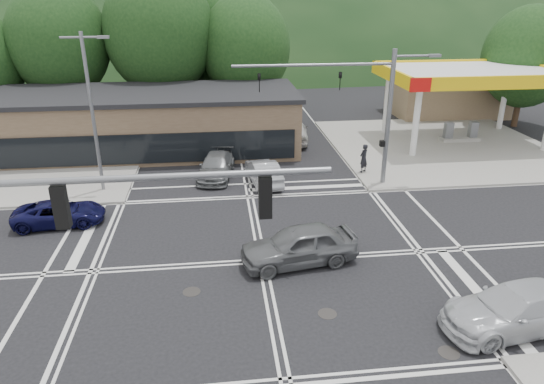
{
  "coord_description": "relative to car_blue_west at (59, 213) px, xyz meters",
  "views": [
    {
      "loc": [
        -1.74,
        -18.32,
        10.99
      ],
      "look_at": [
        0.95,
        4.42,
        1.4
      ],
      "focal_mm": 32.0,
      "sensor_mm": 36.0,
      "label": 1
    }
  ],
  "objects": [
    {
      "name": "convenience_store",
      "position": [
        29.77,
        20.17,
        1.29
      ],
      "size": [
        10.0,
        6.0,
        3.8
      ],
      "primitive_type": "cube",
      "color": "#846B4F",
      "rests_on": "ground"
    },
    {
      "name": "gas_station_canopy",
      "position": [
        26.76,
        11.16,
        4.43
      ],
      "size": [
        12.32,
        8.34,
        5.75
      ],
      "color": "silver",
      "rests_on": "ground"
    },
    {
      "name": "tree_n_b",
      "position": [
        3.77,
        19.17,
        7.18
      ],
      "size": [
        9.0,
        9.0,
        12.98
      ],
      "color": "#382619",
      "rests_on": "ground"
    },
    {
      "name": "car_silver_east",
      "position": [
        18.11,
        -10.33,
        0.17
      ],
      "size": [
        5.62,
        2.85,
        1.57
      ],
      "primitive_type": "imported",
      "rotation": [
        0.0,
        0.0,
        -1.45
      ],
      "color": "#B9BBC0",
      "rests_on": "ground"
    },
    {
      "name": "sidewalk_ne",
      "position": [
        24.77,
        10.17,
        -0.53
      ],
      "size": [
        16.0,
        16.0,
        0.15
      ],
      "primitive_type": "cube",
      "color": "gray",
      "rests_on": "ground"
    },
    {
      "name": "pedestrian",
      "position": [
        17.27,
        5.22,
        0.46
      ],
      "size": [
        0.8,
        0.76,
        1.85
      ],
      "primitive_type": "imported",
      "rotation": [
        0.0,
        0.0,
        3.79
      ],
      "color": "black",
      "rests_on": "sidewalk_ne"
    },
    {
      "name": "ground",
      "position": [
        9.77,
        -4.83,
        -0.61
      ],
      "size": [
        120.0,
        120.0,
        0.0
      ],
      "primitive_type": "plane",
      "color": "black",
      "rests_on": "ground"
    },
    {
      "name": "signal_mast_ne",
      "position": [
        16.72,
        3.37,
        4.46
      ],
      "size": [
        11.65,
        0.3,
        8.0
      ],
      "color": "slate",
      "rests_on": "ground"
    },
    {
      "name": "tree_n_e",
      "position": [
        7.77,
        23.17,
        6.53
      ],
      "size": [
        8.4,
        8.4,
        11.98
      ],
      "color": "#382619",
      "rests_on": "ground"
    },
    {
      "name": "streetlight_nw",
      "position": [
        1.33,
        4.17,
        4.44
      ],
      "size": [
        2.5,
        0.25,
        9.0
      ],
      "color": "slate",
      "rests_on": "ground"
    },
    {
      "name": "tree_n_c",
      "position": [
        10.77,
        19.17,
        5.88
      ],
      "size": [
        7.6,
        7.6,
        10.87
      ],
      "color": "#382619",
      "rests_on": "ground"
    },
    {
      "name": "car_northbound",
      "position": [
        7.92,
        5.89,
        0.09
      ],
      "size": [
        2.73,
        5.08,
        1.4
      ],
      "primitive_type": "imported",
      "rotation": [
        0.0,
        0.0,
        -0.17
      ],
      "color": "slate",
      "rests_on": "ground"
    },
    {
      "name": "signal_mast_sw",
      "position": [
        3.39,
        -13.03,
        4.51
      ],
      "size": [
        9.14,
        0.28,
        8.0
      ],
      "color": "slate",
      "rests_on": "ground"
    },
    {
      "name": "tree_ne",
      "position": [
        33.77,
        15.17,
        5.23
      ],
      "size": [
        7.2,
        7.2,
        9.99
      ],
      "color": "#382619",
      "rests_on": "ground"
    },
    {
      "name": "car_queue_b",
      "position": [
        14.1,
        12.77,
        0.2
      ],
      "size": [
        2.58,
        5.0,
        1.63
      ],
      "primitive_type": "imported",
      "rotation": [
        0.0,
        0.0,
        3.0
      ],
      "color": "#B4B4B0",
      "rests_on": "ground"
    },
    {
      "name": "tree_n_a",
      "position": [
        -4.23,
        19.17,
        6.53
      ],
      "size": [
        8.0,
        8.0,
        11.75
      ],
      "color": "#382619",
      "rests_on": "ground"
    },
    {
      "name": "car_grey_center",
      "position": [
        11.33,
        -5.13,
        0.25
      ],
      "size": [
        5.31,
        2.83,
        1.72
      ],
      "primitive_type": "imported",
      "rotation": [
        0.0,
        0.0,
        -1.41
      ],
      "color": "#5A5C5E",
      "rests_on": "ground"
    },
    {
      "name": "commercial_row",
      "position": [
        1.77,
        12.17,
        1.39
      ],
      "size": [
        24.0,
        8.0,
        4.0
      ],
      "primitive_type": "cube",
      "color": "brown",
      "rests_on": "ground"
    },
    {
      "name": "car_blue_west",
      "position": [
        0.0,
        0.0,
        0.0
      ],
      "size": [
        4.54,
        2.39,
        1.22
      ],
      "primitive_type": "imported",
      "rotation": [
        0.0,
        0.0,
        1.66
      ],
      "color": "#0B0B33",
      "rests_on": "ground"
    },
    {
      "name": "sidewalk_nw",
      "position": [
        -5.23,
        10.17,
        -0.53
      ],
      "size": [
        16.0,
        16.0,
        0.15
      ],
      "primitive_type": "cube",
      "color": "gray",
      "rests_on": "ground"
    },
    {
      "name": "car_queue_a",
      "position": [
        10.77,
        4.44,
        0.11
      ],
      "size": [
        2.08,
        4.51,
        1.43
      ],
      "primitive_type": "imported",
      "rotation": [
        0.0,
        0.0,
        3.27
      ],
      "color": "#9EA1A5",
      "rests_on": "ground"
    },
    {
      "name": "hill_north",
      "position": [
        9.77,
        85.17,
        -0.61
      ],
      "size": [
        252.0,
        126.0,
        140.0
      ],
      "primitive_type": "ellipsoid",
      "color": "#173216",
      "rests_on": "ground"
    }
  ]
}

